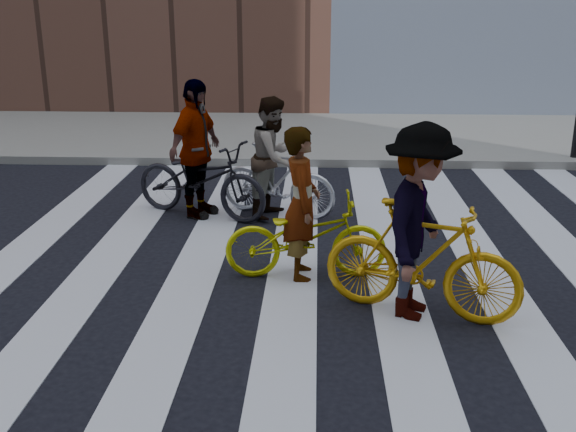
# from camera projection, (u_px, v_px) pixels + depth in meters

# --- Properties ---
(ground) EXTENTS (100.00, 100.00, 0.00)m
(ground) POSITION_uv_depth(u_px,v_px,m) (342.00, 278.00, 7.42)
(ground) COLOR black
(ground) RESTS_ON ground
(sidewalk_far) EXTENTS (100.00, 5.00, 0.15)m
(sidewalk_far) POSITION_uv_depth(u_px,v_px,m) (331.00, 136.00, 14.51)
(sidewalk_far) COLOR gray
(sidewalk_far) RESTS_ON ground
(zebra_crosswalk) EXTENTS (8.25, 10.00, 0.01)m
(zebra_crosswalk) POSITION_uv_depth(u_px,v_px,m) (342.00, 277.00, 7.41)
(zebra_crosswalk) COLOR silver
(zebra_crosswalk) RESTS_ON ground
(bike_yellow_left) EXTENTS (1.80, 0.73, 0.92)m
(bike_yellow_left) POSITION_uv_depth(u_px,v_px,m) (306.00, 237.00, 7.33)
(bike_yellow_left) COLOR #C0C40A
(bike_yellow_left) RESTS_ON ground
(bike_silver_mid) EXTENTS (1.78, 1.05, 1.03)m
(bike_silver_mid) POSITION_uv_depth(u_px,v_px,m) (277.00, 180.00, 9.38)
(bike_silver_mid) COLOR silver
(bike_silver_mid) RESTS_ON ground
(bike_yellow_right) EXTENTS (1.97, 1.16, 1.14)m
(bike_yellow_right) POSITION_uv_depth(u_px,v_px,m) (422.00, 260.00, 6.40)
(bike_yellow_right) COLOR orange
(bike_yellow_right) RESTS_ON ground
(bike_dark_rear) EXTENTS (2.16, 1.46, 1.08)m
(bike_dark_rear) POSITION_uv_depth(u_px,v_px,m) (200.00, 179.00, 9.34)
(bike_dark_rear) COLOR black
(bike_dark_rear) RESTS_ON ground
(rider_left) EXTENTS (0.44, 0.64, 1.68)m
(rider_left) POSITION_uv_depth(u_px,v_px,m) (302.00, 204.00, 7.21)
(rider_left) COLOR slate
(rider_left) RESTS_ON ground
(rider_mid) EXTENTS (0.88, 0.98, 1.68)m
(rider_mid) POSITION_uv_depth(u_px,v_px,m) (274.00, 157.00, 9.29)
(rider_mid) COLOR slate
(rider_mid) RESTS_ON ground
(rider_right) EXTENTS (1.08, 1.38, 1.89)m
(rider_right) POSITION_uv_depth(u_px,v_px,m) (419.00, 223.00, 6.28)
(rider_right) COLOR slate
(rider_right) RESTS_ON ground
(rider_rear) EXTENTS (0.87, 1.21, 1.91)m
(rider_rear) POSITION_uv_depth(u_px,v_px,m) (196.00, 150.00, 9.21)
(rider_rear) COLOR slate
(rider_rear) RESTS_ON ground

